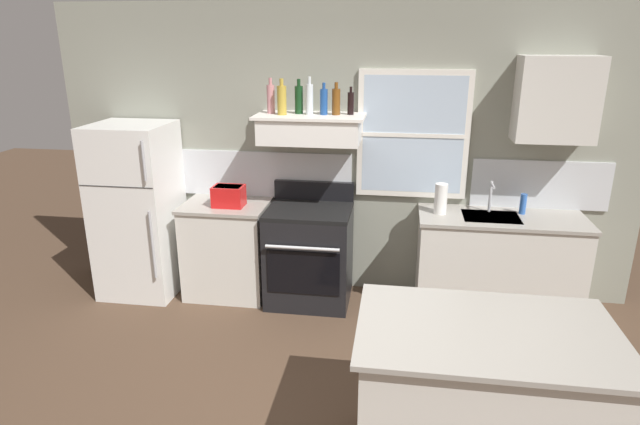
{
  "coord_description": "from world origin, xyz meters",
  "views": [
    {
      "loc": [
        0.54,
        -2.69,
        2.4
      ],
      "look_at": [
        -0.05,
        1.2,
        1.1
      ],
      "focal_mm": 30.1,
      "sensor_mm": 36.0,
      "label": 1
    }
  ],
  "objects_px": {
    "paper_towel_roll": "(441,199)",
    "dish_soap_bottle": "(523,204)",
    "toaster": "(229,196)",
    "bottle_champagne_gold_foil": "(282,100)",
    "bottle_clear_tall": "(309,99)",
    "bottle_balsamic_dark": "(351,103)",
    "stove_range": "(309,254)",
    "kitchen_island": "(480,400)",
    "bottle_rose_pink": "(271,98)",
    "bottle_blue_liqueur": "(324,101)",
    "bottle_amber_wine": "(336,101)",
    "bottle_dark_green_wine": "(299,99)",
    "refrigerator": "(138,210)"
  },
  "relations": [
    {
      "from": "stove_range",
      "to": "bottle_dark_green_wine",
      "type": "bearing_deg",
      "value": 128.5
    },
    {
      "from": "kitchen_island",
      "to": "bottle_rose_pink",
      "type": "bearing_deg",
      "value": 129.03
    },
    {
      "from": "bottle_balsamic_dark",
      "to": "bottle_champagne_gold_foil",
      "type": "bearing_deg",
      "value": -170.38
    },
    {
      "from": "bottle_clear_tall",
      "to": "dish_soap_bottle",
      "type": "relative_size",
      "value": 1.81
    },
    {
      "from": "refrigerator",
      "to": "kitchen_island",
      "type": "distance_m",
      "value": 3.53
    },
    {
      "from": "refrigerator",
      "to": "bottle_dark_green_wine",
      "type": "xyz_separation_m",
      "value": [
        1.54,
        0.16,
        1.05
      ]
    },
    {
      "from": "toaster",
      "to": "dish_soap_bottle",
      "type": "relative_size",
      "value": 1.65
    },
    {
      "from": "bottle_blue_liqueur",
      "to": "paper_towel_roll",
      "type": "relative_size",
      "value": 1.02
    },
    {
      "from": "bottle_balsamic_dark",
      "to": "refrigerator",
      "type": "bearing_deg",
      "value": -175.26
    },
    {
      "from": "stove_range",
      "to": "bottle_balsamic_dark",
      "type": "height_order",
      "value": "bottle_balsamic_dark"
    },
    {
      "from": "bottle_clear_tall",
      "to": "bottle_balsamic_dark",
      "type": "height_order",
      "value": "bottle_clear_tall"
    },
    {
      "from": "toaster",
      "to": "bottle_clear_tall",
      "type": "distance_m",
      "value": 1.15
    },
    {
      "from": "toaster",
      "to": "bottle_amber_wine",
      "type": "distance_m",
      "value": 1.3
    },
    {
      "from": "bottle_dark_green_wine",
      "to": "bottle_blue_liqueur",
      "type": "bearing_deg",
      "value": -8.1
    },
    {
      "from": "bottle_amber_wine",
      "to": "refrigerator",
      "type": "bearing_deg",
      "value": -175.97
    },
    {
      "from": "bottle_clear_tall",
      "to": "bottle_amber_wine",
      "type": "relative_size",
      "value": 1.17
    },
    {
      "from": "toaster",
      "to": "paper_towel_roll",
      "type": "xyz_separation_m",
      "value": [
        1.91,
        0.07,
        0.04
      ]
    },
    {
      "from": "refrigerator",
      "to": "dish_soap_bottle",
      "type": "xyz_separation_m",
      "value": [
        3.53,
        0.16,
        0.18
      ]
    },
    {
      "from": "bottle_amber_wine",
      "to": "paper_towel_roll",
      "type": "xyz_separation_m",
      "value": [
        0.94,
        -0.07,
        -0.82
      ]
    },
    {
      "from": "bottle_champagne_gold_foil",
      "to": "refrigerator",
      "type": "bearing_deg",
      "value": -177.33
    },
    {
      "from": "bottle_rose_pink",
      "to": "bottle_dark_green_wine",
      "type": "height_order",
      "value": "bottle_rose_pink"
    },
    {
      "from": "bottle_champagne_gold_foil",
      "to": "bottle_balsamic_dark",
      "type": "relative_size",
      "value": 1.29
    },
    {
      "from": "bottle_champagne_gold_foil",
      "to": "bottle_clear_tall",
      "type": "distance_m",
      "value": 0.24
    },
    {
      "from": "dish_soap_bottle",
      "to": "paper_towel_roll",
      "type": "bearing_deg",
      "value": -172.05
    },
    {
      "from": "stove_range",
      "to": "bottle_dark_green_wine",
      "type": "relative_size",
      "value": 3.64
    },
    {
      "from": "bottle_dark_green_wine",
      "to": "bottle_balsamic_dark",
      "type": "bearing_deg",
      "value": 0.9
    },
    {
      "from": "refrigerator",
      "to": "toaster",
      "type": "distance_m",
      "value": 0.93
    },
    {
      "from": "refrigerator",
      "to": "bottle_blue_liqueur",
      "type": "relative_size",
      "value": 5.99
    },
    {
      "from": "stove_range",
      "to": "bottle_balsamic_dark",
      "type": "relative_size",
      "value": 4.55
    },
    {
      "from": "bottle_blue_liqueur",
      "to": "dish_soap_bottle",
      "type": "relative_size",
      "value": 1.52
    },
    {
      "from": "bottle_balsamic_dark",
      "to": "kitchen_island",
      "type": "xyz_separation_m",
      "value": [
        0.95,
        -2.07,
        -1.39
      ]
    },
    {
      "from": "bottle_champagne_gold_foil",
      "to": "paper_towel_roll",
      "type": "distance_m",
      "value": 1.63
    },
    {
      "from": "dish_soap_bottle",
      "to": "kitchen_island",
      "type": "bearing_deg",
      "value": -105.67
    },
    {
      "from": "bottle_clear_tall",
      "to": "bottle_champagne_gold_foil",
      "type": "bearing_deg",
      "value": -169.21
    },
    {
      "from": "bottle_amber_wine",
      "to": "bottle_balsamic_dark",
      "type": "height_order",
      "value": "bottle_amber_wine"
    },
    {
      "from": "bottle_dark_green_wine",
      "to": "bottle_rose_pink",
      "type": "bearing_deg",
      "value": -177.16
    },
    {
      "from": "kitchen_island",
      "to": "stove_range",
      "type": "bearing_deg",
      "value": 124.1
    },
    {
      "from": "stove_range",
      "to": "bottle_amber_wine",
      "type": "bearing_deg",
      "value": 25.95
    },
    {
      "from": "bottle_clear_tall",
      "to": "bottle_balsamic_dark",
      "type": "relative_size",
      "value": 1.36
    },
    {
      "from": "toaster",
      "to": "bottle_clear_tall",
      "type": "xyz_separation_m",
      "value": [
        0.74,
        0.12,
        0.87
      ]
    },
    {
      "from": "bottle_rose_pink",
      "to": "paper_towel_roll",
      "type": "height_order",
      "value": "bottle_rose_pink"
    },
    {
      "from": "toaster",
      "to": "bottle_champagne_gold_foil",
      "type": "relative_size",
      "value": 0.96
    },
    {
      "from": "bottle_amber_wine",
      "to": "kitchen_island",
      "type": "relative_size",
      "value": 0.2
    },
    {
      "from": "bottle_clear_tall",
      "to": "bottle_rose_pink",
      "type": "bearing_deg",
      "value": 174.24
    },
    {
      "from": "refrigerator",
      "to": "bottle_clear_tall",
      "type": "xyz_separation_m",
      "value": [
        1.64,
        0.11,
        1.06
      ]
    },
    {
      "from": "toaster",
      "to": "bottle_blue_liqueur",
      "type": "xyz_separation_m",
      "value": [
        0.86,
        0.14,
        0.85
      ]
    },
    {
      "from": "toaster",
      "to": "bottle_champagne_gold_foil",
      "type": "xyz_separation_m",
      "value": [
        0.5,
        0.07,
        0.87
      ]
    },
    {
      "from": "bottle_blue_liqueur",
      "to": "bottle_amber_wine",
      "type": "bearing_deg",
      "value": 3.23
    },
    {
      "from": "bottle_champagne_gold_foil",
      "to": "dish_soap_bottle",
      "type": "xyz_separation_m",
      "value": [
        2.12,
        0.09,
        -0.88
      ]
    },
    {
      "from": "paper_towel_roll",
      "to": "dish_soap_bottle",
      "type": "distance_m",
      "value": 0.72
    }
  ]
}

